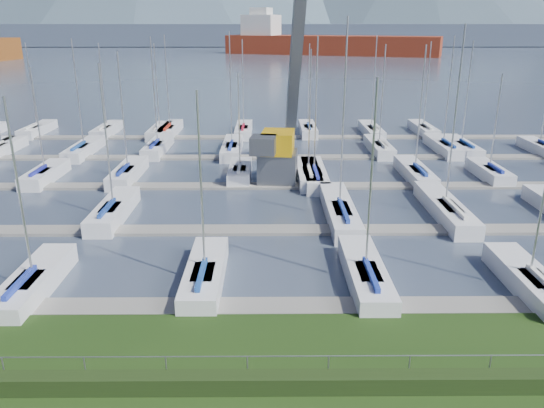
{
  "coord_description": "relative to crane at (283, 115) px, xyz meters",
  "views": [
    {
      "loc": [
        -0.2,
        -16.57,
        12.8
      ],
      "look_at": [
        0.0,
        12.0,
        3.0
      ],
      "focal_mm": 35.0,
      "sensor_mm": 36.0,
      "label": 1
    }
  ],
  "objects": [
    {
      "name": "foothill",
      "position": [
        -1.05,
        301.6,
        0.67
      ],
      "size": [
        900.0,
        80.0,
        12.0
      ],
      "primitive_type": "cube",
      "color": "#424D60",
      "rests_on": "water"
    },
    {
      "name": "cargo_ship_mid",
      "position": [
        21.44,
        192.7,
        -1.7
      ],
      "size": [
        91.35,
        48.47,
        21.5
      ],
      "rotation": [
        0.0,
        0.0,
        -0.36
      ],
      "color": "maroon",
      "rests_on": "water"
    },
    {
      "name": "fence",
      "position": [
        -1.05,
        -28.4,
        -4.13
      ],
      "size": [
        80.0,
        0.04,
        0.04
      ],
      "primitive_type": "cylinder",
      "rotation": [
        0.0,
        1.57,
        0.0
      ],
      "color": "gray",
      "rests_on": "grass"
    },
    {
      "name": "hedge",
      "position": [
        -1.05,
        -28.8,
        -4.98
      ],
      "size": [
        80.0,
        0.7,
        0.7
      ],
      "primitive_type": "cube",
      "color": "#203212",
      "rests_on": "grass"
    },
    {
      "name": "crane",
      "position": [
        0.0,
        0.0,
        0.0
      ],
      "size": [
        4.99,
        13.33,
        22.35
      ],
      "rotation": [
        0.0,
        0.0,
        -0.11
      ],
      "color": "slate",
      "rests_on": "water"
    },
    {
      "name": "sailboat_fleet",
      "position": [
        -2.88,
        1.27,
        0.08
      ],
      "size": [
        76.04,
        49.22,
        13.75
      ],
      "color": "navy",
      "rests_on": "water"
    },
    {
      "name": "water",
      "position": [
        -1.05,
        231.6,
        -5.73
      ],
      "size": [
        800.0,
        540.0,
        0.2
      ],
      "primitive_type": "cube",
      "color": "#404B5E"
    },
    {
      "name": "docks",
      "position": [
        -1.05,
        -2.4,
        -5.55
      ],
      "size": [
        90.0,
        41.6,
        0.25
      ],
      "color": "#65625E",
      "rests_on": "water"
    }
  ]
}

